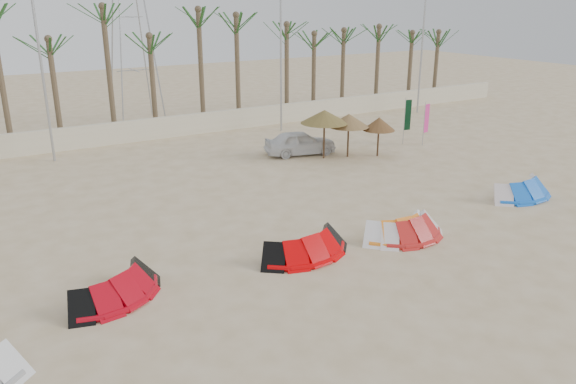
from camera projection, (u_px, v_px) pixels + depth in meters
ground at (393, 290)px, 16.58m from camera, size 120.00×120.00×0.00m
boundary_wall at (152, 129)px, 34.13m from camera, size 60.00×0.30×1.30m
palm_line at (147, 29)px, 33.78m from camera, size 52.00×4.00×7.70m
lamp_b at (40, 49)px, 27.92m from camera, size 1.25×0.14×11.00m
lamp_c at (281, 39)px, 34.79m from camera, size 1.25×0.14×11.00m
lamp_d at (423, 33)px, 40.69m from camera, size 1.25×0.14×11.00m
pylon at (139, 120)px, 39.68m from camera, size 3.00×3.00×14.00m
kite_red_left at (114, 283)px, 16.12m from camera, size 3.59×2.65×0.90m
kite_red_mid at (301, 242)px, 18.79m from camera, size 3.46×1.79×0.90m
kite_red_right at (407, 226)px, 20.16m from camera, size 2.99×1.69×0.90m
kite_orange at (395, 225)px, 20.21m from camera, size 3.08×1.68×0.90m
kite_blue at (517, 186)px, 24.39m from camera, size 3.43×1.67×0.90m
parasol_left at (324, 117)px, 29.55m from camera, size 2.56×2.56×2.62m
parasol_mid at (349, 120)px, 29.94m from camera, size 2.18×2.18×2.36m
parasol_right at (379, 124)px, 30.13m from camera, size 1.76×1.76×2.14m
flag_pink at (426, 120)px, 32.47m from camera, size 0.45×0.09×2.56m
flag_green at (407, 116)px, 32.88m from camera, size 0.45×0.08×2.75m
car at (300, 143)px, 30.81m from camera, size 4.16×2.46×1.33m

